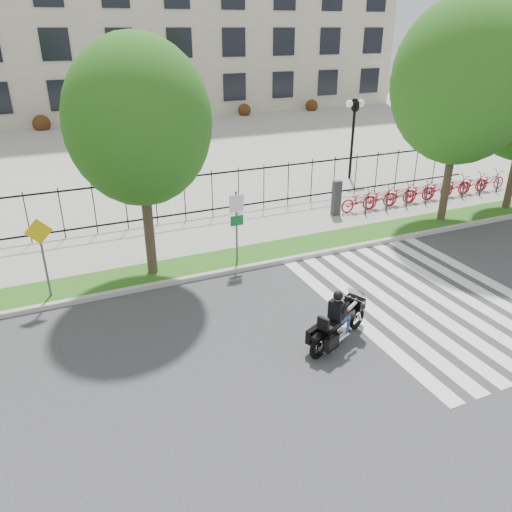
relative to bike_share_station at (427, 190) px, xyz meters
name	(u,v)px	position (x,y,z in m)	size (l,w,h in m)	color
ground	(285,335)	(-11.07, -7.20, -0.64)	(120.00, 120.00, 0.00)	#373739
curb	(230,271)	(-11.07, -3.10, -0.56)	(60.00, 0.20, 0.15)	#A9A69F
grass_verge	(221,261)	(-11.07, -2.25, -0.56)	(60.00, 1.50, 0.15)	#245715
sidewalk	(199,236)	(-11.07, 0.25, -0.56)	(60.00, 3.50, 0.15)	#9B9891
plaza	(120,147)	(-11.07, 17.80, -0.59)	(80.00, 34.00, 0.10)	#9B9891
crosswalk_stripes	(427,299)	(-6.24, -7.20, -0.63)	(5.70, 8.00, 0.01)	silver
iron_fence	(185,197)	(-11.07, 2.00, 0.51)	(30.00, 0.06, 2.00)	black
lamp_post_right	(354,119)	(-1.07, 4.80, 2.57)	(1.06, 0.70, 4.25)	black
street_tree_1	(139,122)	(-13.48, -2.25, 4.37)	(4.31, 4.31, 7.35)	#39281F
street_tree_2	(463,82)	(-1.17, -2.25, 5.02)	(5.42, 5.42, 8.63)	#39281F
bike_share_station	(427,190)	(0.00, 0.00, 0.00)	(9.99, 0.86, 1.50)	#2D2D33
sign_pole_regulatory	(237,218)	(-10.60, -2.62, 1.10)	(0.50, 0.09, 2.50)	#59595B
sign_pole_warning	(42,247)	(-16.68, -2.62, 1.11)	(0.78, 0.09, 2.49)	#59595B
motorcycle_rider	(339,322)	(-9.96, -8.03, -0.01)	(2.28, 1.30, 1.88)	black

